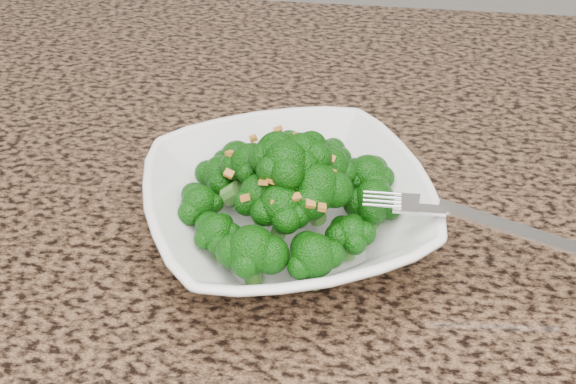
# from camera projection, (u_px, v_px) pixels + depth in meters

# --- Properties ---
(granite_counter) EXTENTS (1.64, 1.04, 0.03)m
(granite_counter) POSITION_uv_depth(u_px,v_px,m) (168.00, 245.00, 0.66)
(granite_counter) COLOR brown
(granite_counter) RESTS_ON cabinet
(bowl) EXTENTS (0.32, 0.32, 0.06)m
(bowl) POSITION_uv_depth(u_px,v_px,m) (288.00, 210.00, 0.63)
(bowl) COLOR white
(bowl) RESTS_ON granite_counter
(broccoli_pile) EXTENTS (0.21, 0.21, 0.07)m
(broccoli_pile) POSITION_uv_depth(u_px,v_px,m) (288.00, 149.00, 0.59)
(broccoli_pile) COLOR #0E4D08
(broccoli_pile) RESTS_ON bowl
(garlic_topping) EXTENTS (0.13, 0.13, 0.01)m
(garlic_topping) POSITION_uv_depth(u_px,v_px,m) (288.00, 109.00, 0.56)
(garlic_topping) COLOR #C37C2F
(garlic_topping) RESTS_ON broccoli_pile
(fork) EXTENTS (0.20, 0.05, 0.01)m
(fork) POSITION_uv_depth(u_px,v_px,m) (437.00, 211.00, 0.57)
(fork) COLOR silver
(fork) RESTS_ON bowl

